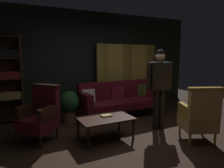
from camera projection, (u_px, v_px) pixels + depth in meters
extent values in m
plane|color=black|center=(131.00, 138.00, 4.00)|extent=(10.00, 10.00, 0.00)
cube|color=black|center=(86.00, 61.00, 5.96)|extent=(7.20, 0.10, 2.80)
cube|color=#B29338|center=(103.00, 77.00, 6.04)|extent=(0.43, 0.22, 1.90)
cube|color=#B78E33|center=(102.00, 45.00, 5.91)|extent=(0.43, 0.23, 0.06)
cube|color=#B29338|center=(115.00, 76.00, 6.26)|extent=(0.45, 0.16, 1.90)
cube|color=#B78E33|center=(115.00, 45.00, 6.13)|extent=(0.45, 0.17, 0.06)
cube|color=#B29338|center=(127.00, 75.00, 6.47)|extent=(0.44, 0.19, 1.90)
cube|color=#B78E33|center=(127.00, 45.00, 6.34)|extent=(0.44, 0.20, 0.06)
cube|color=#B29338|center=(138.00, 75.00, 6.68)|extent=(0.45, 0.18, 1.90)
cube|color=#B78E33|center=(139.00, 46.00, 6.55)|extent=(0.45, 0.18, 0.06)
cube|color=#B29338|center=(150.00, 74.00, 6.87)|extent=(0.45, 0.16, 1.90)
cube|color=#B78E33|center=(150.00, 46.00, 6.74)|extent=(0.45, 0.17, 0.06)
cube|color=black|center=(22.00, 78.00, 4.99)|extent=(0.06, 0.32, 2.05)
cube|color=black|center=(2.00, 79.00, 4.93)|extent=(0.90, 0.02, 2.05)
cube|color=black|center=(5.00, 120.00, 4.93)|extent=(0.86, 0.30, 0.02)
cube|color=black|center=(4.00, 100.00, 4.86)|extent=(0.86, 0.30, 0.02)
cube|color=#9E7A47|center=(3.00, 96.00, 4.83)|extent=(0.78, 0.22, 0.16)
cube|color=black|center=(2.00, 79.00, 4.80)|extent=(0.86, 0.30, 0.02)
cube|color=maroon|center=(2.00, 75.00, 4.76)|extent=(0.78, 0.22, 0.16)
cube|color=black|center=(0.00, 58.00, 4.73)|extent=(0.86, 0.30, 0.02)
cube|color=black|center=(0.00, 54.00, 4.69)|extent=(0.78, 0.22, 0.18)
cylinder|color=black|center=(91.00, 120.00, 4.73)|extent=(0.07, 0.07, 0.22)
cylinder|color=black|center=(157.00, 110.00, 5.59)|extent=(0.07, 0.07, 0.22)
cylinder|color=black|center=(83.00, 114.00, 5.26)|extent=(0.07, 0.07, 0.22)
cylinder|color=black|center=(144.00, 105.00, 6.12)|extent=(0.07, 0.07, 0.22)
cube|color=#4C0F19|center=(121.00, 104.00, 5.40)|extent=(2.10, 0.76, 0.20)
cube|color=#4C0F19|center=(115.00, 90.00, 5.62)|extent=(2.10, 0.18, 0.46)
cube|color=#4C0F19|center=(85.00, 99.00, 4.92)|extent=(0.16, 0.68, 0.26)
cube|color=#4C0F19|center=(151.00, 92.00, 5.81)|extent=(0.16, 0.68, 0.26)
cube|color=beige|center=(88.00, 96.00, 5.16)|extent=(0.36, 0.18, 0.35)
cube|color=maroon|center=(117.00, 93.00, 5.54)|extent=(0.36, 0.18, 0.34)
cube|color=#4C5123|center=(143.00, 91.00, 5.91)|extent=(0.36, 0.22, 0.35)
cylinder|color=black|center=(88.00, 138.00, 3.49)|extent=(0.04, 0.04, 0.39)
cylinder|color=black|center=(133.00, 130.00, 3.90)|extent=(0.04, 0.04, 0.39)
cylinder|color=black|center=(78.00, 128.00, 3.96)|extent=(0.04, 0.04, 0.39)
cylinder|color=black|center=(119.00, 121.00, 4.37)|extent=(0.04, 0.04, 0.39)
cube|color=black|center=(105.00, 118.00, 3.90)|extent=(1.00, 0.64, 0.03)
cylinder|color=#B78E33|center=(202.00, 129.00, 4.15)|extent=(0.04, 0.04, 0.22)
cylinder|color=#B78E33|center=(180.00, 130.00, 4.12)|extent=(0.04, 0.04, 0.22)
cylinder|color=#B78E33|center=(215.00, 139.00, 3.69)|extent=(0.04, 0.04, 0.22)
cylinder|color=#B78E33|center=(190.00, 139.00, 3.66)|extent=(0.04, 0.04, 0.22)
cube|color=tan|center=(197.00, 122.00, 3.87)|extent=(0.74, 0.74, 0.24)
cube|color=tan|center=(205.00, 105.00, 3.59)|extent=(0.56, 0.33, 0.54)
cube|color=#B78E33|center=(206.00, 88.00, 3.55)|extent=(0.60, 0.36, 0.04)
cube|color=#B78E33|center=(210.00, 110.00, 3.86)|extent=(0.28, 0.49, 0.22)
cube|color=#B78E33|center=(185.00, 111.00, 3.82)|extent=(0.28, 0.49, 0.22)
cylinder|color=black|center=(20.00, 138.00, 3.71)|extent=(0.04, 0.04, 0.22)
cylinder|color=black|center=(40.00, 142.00, 3.54)|extent=(0.04, 0.04, 0.22)
cylinder|color=black|center=(38.00, 130.00, 4.13)|extent=(0.04, 0.04, 0.22)
cylinder|color=black|center=(57.00, 133.00, 3.96)|extent=(0.04, 0.04, 0.22)
cube|color=#4C0F19|center=(38.00, 124.00, 3.81)|extent=(0.79, 0.79, 0.24)
cube|color=#4C0F19|center=(46.00, 100.00, 3.96)|extent=(0.46, 0.50, 0.54)
cube|color=black|center=(45.00, 85.00, 3.92)|extent=(0.49, 0.54, 0.04)
cube|color=black|center=(27.00, 110.00, 3.86)|extent=(0.44, 0.39, 0.22)
cube|color=black|center=(48.00, 113.00, 3.68)|extent=(0.44, 0.39, 0.22)
cylinder|color=black|center=(161.00, 109.00, 4.46)|extent=(0.12, 0.12, 0.86)
cylinder|color=black|center=(156.00, 110.00, 4.42)|extent=(0.12, 0.12, 0.86)
cube|color=maroon|center=(159.00, 88.00, 4.37)|extent=(0.34, 0.22, 0.09)
cube|color=black|center=(160.00, 76.00, 4.33)|extent=(0.43, 0.28, 0.58)
cube|color=white|center=(157.00, 74.00, 4.43)|extent=(0.14, 0.04, 0.41)
cube|color=maroon|center=(157.00, 63.00, 4.41)|extent=(0.09, 0.04, 0.04)
cylinder|color=black|center=(170.00, 75.00, 4.40)|extent=(0.09, 0.09, 0.54)
cylinder|color=black|center=(149.00, 76.00, 4.26)|extent=(0.09, 0.09, 0.54)
sphere|color=tan|center=(160.00, 56.00, 4.28)|extent=(0.20, 0.20, 0.20)
sphere|color=black|center=(160.00, 54.00, 4.27)|extent=(0.18, 0.18, 0.18)
cylinder|color=brown|center=(70.00, 117.00, 4.89)|extent=(0.28, 0.28, 0.28)
ellipsoid|color=#193D19|center=(69.00, 102.00, 4.84)|extent=(0.46, 0.46, 0.53)
cube|color=#9E7A47|center=(106.00, 116.00, 3.99)|extent=(0.20, 0.16, 0.03)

